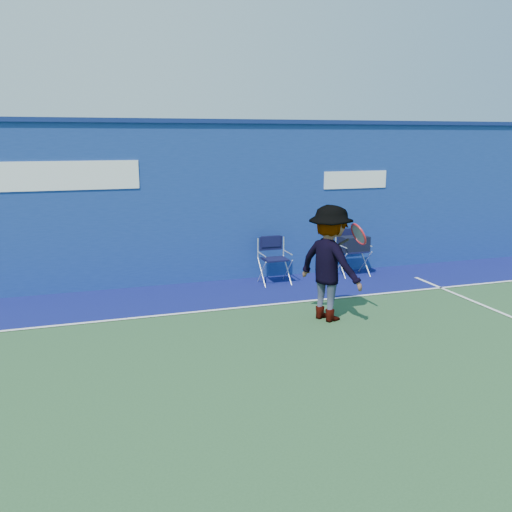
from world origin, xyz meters
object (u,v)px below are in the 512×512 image
object	(u,v)px
directors_chair_left	(274,268)
tennis_player	(330,263)
directors_chair_right	(353,257)
water_bottle	(329,273)

from	to	relation	value
directors_chair_left	tennis_player	size ratio (longest dim) A/B	0.50
directors_chair_right	tennis_player	distance (m)	2.89
directors_chair_right	tennis_player	size ratio (longest dim) A/B	0.53
directors_chair_right	water_bottle	bearing A→B (deg)	-165.66
directors_chair_right	tennis_player	xyz separation A→B (m)	(-1.64, -2.33, 0.50)
directors_chair_left	tennis_player	distance (m)	2.31
directors_chair_left	tennis_player	bearing A→B (deg)	-87.73
directors_chair_right	water_bottle	world-z (taller)	directors_chair_right
directors_chair_left	directors_chair_right	distance (m)	1.73
water_bottle	tennis_player	size ratio (longest dim) A/B	0.14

